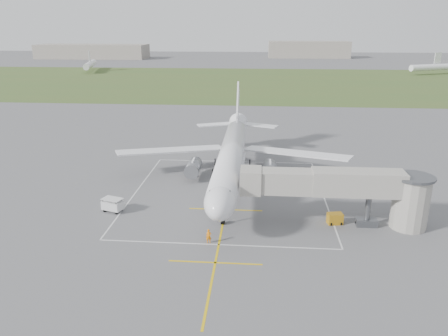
# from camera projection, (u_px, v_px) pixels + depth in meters

# --- Properties ---
(ground) EXTENTS (700.00, 700.00, 0.00)m
(ground) POSITION_uv_depth(u_px,v_px,m) (231.00, 184.00, 69.00)
(ground) COLOR #555558
(ground) RESTS_ON ground
(grass_strip) EXTENTS (700.00, 120.00, 0.02)m
(grass_strip) POSITION_uv_depth(u_px,v_px,m) (250.00, 82.00, 192.04)
(grass_strip) COLOR #3F5A27
(grass_strip) RESTS_ON ground
(apron_markings) EXTENTS (28.20, 60.00, 0.01)m
(apron_markings) POSITION_uv_depth(u_px,v_px,m) (228.00, 198.00, 63.49)
(apron_markings) COLOR #E0B70D
(apron_markings) RESTS_ON ground
(airliner) EXTENTS (38.93, 46.75, 13.52)m
(airliner) POSITION_uv_depth(u_px,v_px,m) (231.00, 156.00, 68.33)
(airliner) COLOR white
(airliner) RESTS_ON ground
(jet_bridge) EXTENTS (23.40, 5.00, 7.20)m
(jet_bridge) POSITION_uv_depth(u_px,v_px,m) (351.00, 190.00, 53.52)
(jet_bridge) COLOR #9B968C
(jet_bridge) RESTS_ON ground
(gpu_unit) EXTENTS (2.05, 1.60, 1.40)m
(gpu_unit) POSITION_uv_depth(u_px,v_px,m) (335.00, 219.00, 55.15)
(gpu_unit) COLOR #B07B16
(gpu_unit) RESTS_ON ground
(baggage_cart) EXTENTS (3.05, 2.39, 1.86)m
(baggage_cart) POSITION_uv_depth(u_px,v_px,m) (113.00, 205.00, 58.71)
(baggage_cart) COLOR silver
(baggage_cart) RESTS_ON ground
(ramp_worker_nose) EXTENTS (0.66, 0.46, 1.70)m
(ramp_worker_nose) POSITION_uv_depth(u_px,v_px,m) (209.00, 236.00, 50.20)
(ramp_worker_nose) COLOR orange
(ramp_worker_nose) RESTS_ON ground
(ramp_worker_wing) EXTENTS (1.13, 1.11, 1.84)m
(ramp_worker_wing) POSITION_uv_depth(u_px,v_px,m) (189.00, 172.00, 71.64)
(ramp_worker_wing) COLOR orange
(ramp_worker_wing) RESTS_ON ground
(distant_hangars) EXTENTS (345.00, 49.00, 12.00)m
(distant_hangars) POSITION_uv_depth(u_px,v_px,m) (233.00, 51.00, 319.64)
(distant_hangars) COLOR gray
(distant_hangars) RESTS_ON ground
(distant_aircraft) EXTENTS (200.86, 31.84, 8.85)m
(distant_aircraft) POSITION_uv_depth(u_px,v_px,m) (258.00, 66.00, 227.49)
(distant_aircraft) COLOR white
(distant_aircraft) RESTS_ON ground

